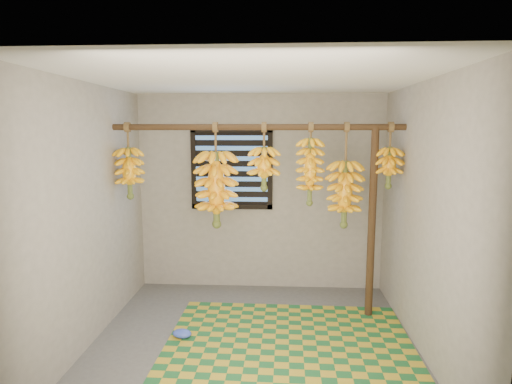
# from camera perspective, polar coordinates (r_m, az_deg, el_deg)

# --- Properties ---
(floor) EXTENTS (3.00, 3.00, 0.01)m
(floor) POSITION_cam_1_polar(r_m,az_deg,el_deg) (4.21, -0.45, -19.69)
(floor) COLOR #4E4E4E
(floor) RESTS_ON ground
(ceiling) EXTENTS (3.00, 3.00, 0.01)m
(ceiling) POSITION_cam_1_polar(r_m,az_deg,el_deg) (3.75, -0.49, 14.92)
(ceiling) COLOR silver
(ceiling) RESTS_ON wall_back
(wall_back) EXTENTS (3.00, 0.01, 2.40)m
(wall_back) POSITION_cam_1_polar(r_m,az_deg,el_deg) (5.28, 0.59, -0.12)
(wall_back) COLOR gray
(wall_back) RESTS_ON floor
(wall_left) EXTENTS (0.01, 3.00, 2.40)m
(wall_left) POSITION_cam_1_polar(r_m,az_deg,el_deg) (4.18, -21.58, -2.96)
(wall_left) COLOR gray
(wall_left) RESTS_ON floor
(wall_right) EXTENTS (0.01, 3.00, 2.40)m
(wall_right) POSITION_cam_1_polar(r_m,az_deg,el_deg) (4.00, 21.64, -3.44)
(wall_right) COLOR gray
(wall_right) RESTS_ON floor
(window) EXTENTS (1.00, 0.04, 1.00)m
(window) POSITION_cam_1_polar(r_m,az_deg,el_deg) (5.24, -3.25, 3.11)
(window) COLOR black
(window) RESTS_ON wall_back
(hanging_pole) EXTENTS (3.00, 0.06, 0.06)m
(hanging_pole) POSITION_cam_1_polar(r_m,az_deg,el_deg) (4.42, 0.11, 8.65)
(hanging_pole) COLOR #3D2616
(hanging_pole) RESTS_ON wall_left
(support_post) EXTENTS (0.08, 0.08, 2.00)m
(support_post) POSITION_cam_1_polar(r_m,az_deg,el_deg) (4.62, 15.18, -4.15)
(support_post) COLOR #3D2616
(support_post) RESTS_ON floor
(woven_mat) EXTENTS (2.31, 1.86, 0.01)m
(woven_mat) POSITION_cam_1_polar(r_m,az_deg,el_deg) (4.20, 4.42, -19.69)
(woven_mat) COLOR #1A5B2A
(woven_mat) RESTS_ON floor
(plastic_bag) EXTENTS (0.21, 0.17, 0.08)m
(plastic_bag) POSITION_cam_1_polar(r_m,az_deg,el_deg) (4.35, -9.84, -18.09)
(plastic_bag) COLOR blue
(plastic_bag) RESTS_ON woven_mat
(banana_bunch_a) EXTENTS (0.29, 0.29, 0.80)m
(banana_bunch_a) POSITION_cam_1_polar(r_m,az_deg,el_deg) (4.71, -16.53, 2.48)
(banana_bunch_a) COLOR brown
(banana_bunch_a) RESTS_ON hanging_pole
(banana_bunch_b) EXTENTS (0.43, 0.43, 1.09)m
(banana_bunch_b) POSITION_cam_1_polar(r_m,az_deg,el_deg) (4.51, -5.32, 0.36)
(banana_bunch_b) COLOR brown
(banana_bunch_b) RESTS_ON hanging_pole
(banana_bunch_c) EXTENTS (0.32, 0.32, 0.70)m
(banana_bunch_c) POSITION_cam_1_polar(r_m,az_deg,el_deg) (4.43, 1.07, 3.18)
(banana_bunch_c) COLOR brown
(banana_bunch_c) RESTS_ON hanging_pole
(banana_bunch_d) EXTENTS (0.29, 0.29, 0.85)m
(banana_bunch_d) POSITION_cam_1_polar(r_m,az_deg,el_deg) (4.44, 7.22, 2.73)
(banana_bunch_d) COLOR brown
(banana_bunch_d) RESTS_ON hanging_pole
(banana_bunch_e) EXTENTS (0.36, 0.36, 1.08)m
(banana_bunch_e) POSITION_cam_1_polar(r_m,az_deg,el_deg) (4.51, 11.74, -0.26)
(banana_bunch_e) COLOR brown
(banana_bunch_e) RESTS_ON hanging_pole
(banana_bunch_f) EXTENTS (0.28, 0.28, 0.67)m
(banana_bunch_f) POSITION_cam_1_polar(r_m,az_deg,el_deg) (4.57, 17.31, 3.15)
(banana_bunch_f) COLOR brown
(banana_bunch_f) RESTS_ON hanging_pole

